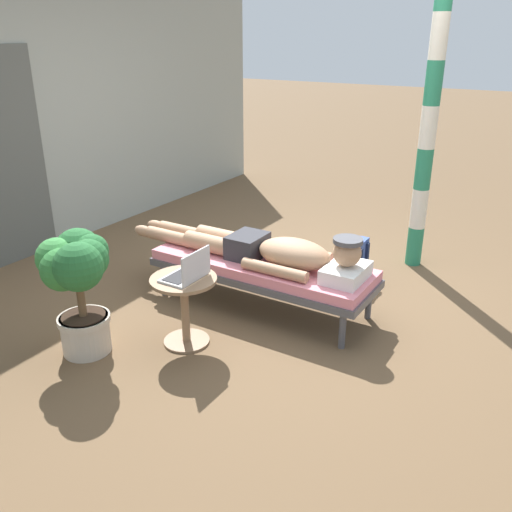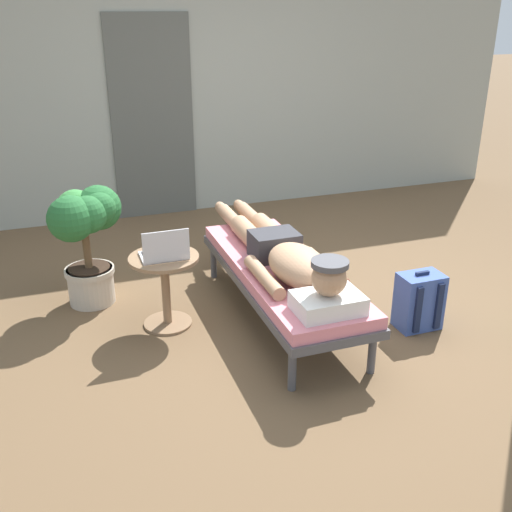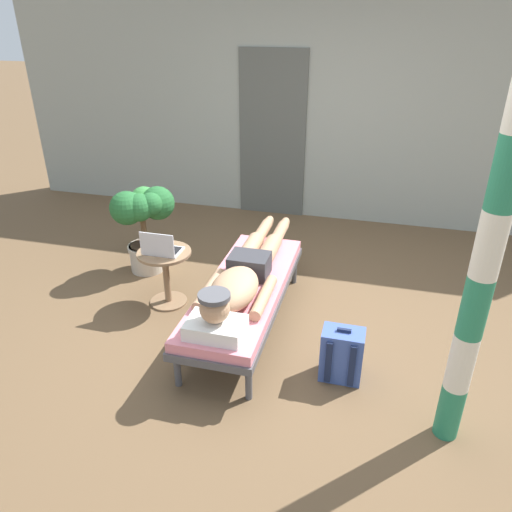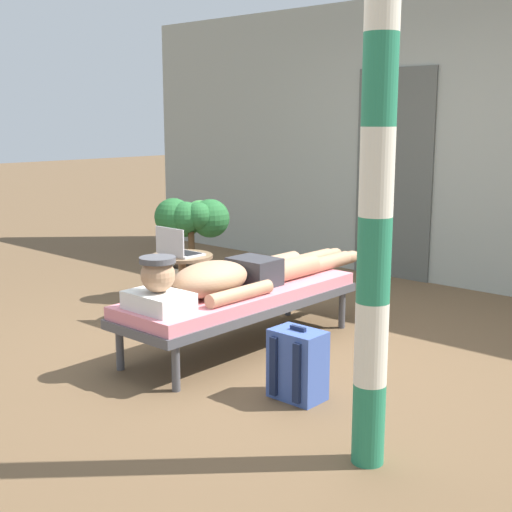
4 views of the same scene
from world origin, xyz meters
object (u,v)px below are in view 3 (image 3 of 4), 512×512
at_px(side_table, 166,268).
at_px(potted_plant, 143,216).
at_px(lounge_chair, 245,291).
at_px(laptop, 161,248).
at_px(person_reclining, 243,276).
at_px(porch_post, 490,245).
at_px(backpack, 342,355).

xyz_separation_m(side_table, potted_plant, (-0.47, 0.54, 0.24)).
height_order(lounge_chair, laptop, laptop).
xyz_separation_m(laptop, potted_plant, (-0.47, 0.60, 0.02)).
bearing_deg(person_reclining, potted_plant, 148.22).
relative_size(lounge_chair, porch_post, 0.70).
distance_m(side_table, laptop, 0.23).
height_order(lounge_chair, potted_plant, potted_plant).
bearing_deg(potted_plant, laptop, -51.76).
xyz_separation_m(lounge_chair, potted_plant, (-1.26, 0.72, 0.26)).
height_order(potted_plant, porch_post, porch_post).
distance_m(backpack, potted_plant, 2.45).
height_order(laptop, backpack, laptop).
relative_size(laptop, backpack, 0.73).
xyz_separation_m(person_reclining, potted_plant, (-1.26, 0.78, 0.08)).
relative_size(person_reclining, porch_post, 0.81).
bearing_deg(lounge_chair, porch_post, -27.52).
distance_m(person_reclining, porch_post, 1.92).
xyz_separation_m(lounge_chair, laptop, (-0.79, 0.13, 0.24)).
distance_m(person_reclining, potted_plant, 1.49).
distance_m(laptop, porch_post, 2.65).
distance_m(side_table, backpack, 1.77).
bearing_deg(laptop, person_reclining, -13.22).
bearing_deg(porch_post, backpack, 152.21).
xyz_separation_m(side_table, backpack, (1.65, -0.62, -0.16)).
relative_size(side_table, porch_post, 0.20).
distance_m(lounge_chair, laptop, 0.84).
bearing_deg(lounge_chair, backpack, -27.29).
bearing_deg(person_reclining, lounge_chair, 90.00).
relative_size(potted_plant, porch_post, 0.33).
distance_m(person_reclining, side_table, 0.84).
relative_size(lounge_chair, backpack, 4.42).
bearing_deg(lounge_chair, side_table, 167.38).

